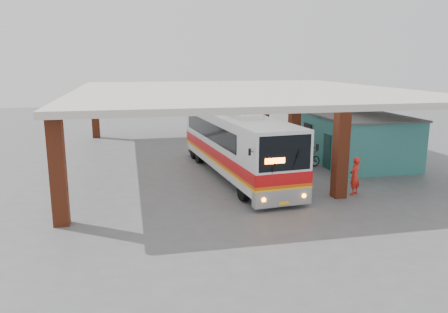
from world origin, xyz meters
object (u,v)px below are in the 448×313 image
red_chair (291,143)px  motorcycle (306,159)px  pedestrian (355,176)px  coach_bus (236,144)px

red_chair → motorcycle: bearing=-115.3°
pedestrian → red_chair: pedestrian is taller
motorcycle → red_chair: 6.12m
motorcycle → coach_bus: bearing=89.3°
coach_bus → red_chair: (5.97, 6.97, -1.47)m
coach_bus → pedestrian: coach_bus is taller
motorcycle → pedestrian: (0.11, -5.71, 0.41)m
motorcycle → pedestrian: size_ratio=1.07×
coach_bus → motorcycle: bearing=6.3°
pedestrian → red_chair: (1.15, 11.70, -0.53)m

